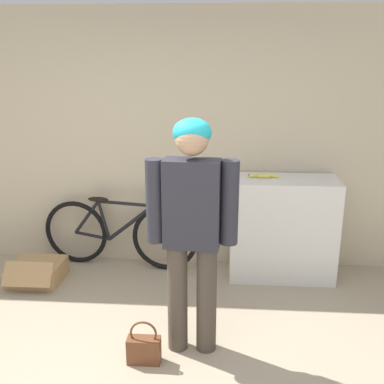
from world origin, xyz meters
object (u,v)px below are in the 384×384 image
(person, at_px, (192,221))
(handbag, at_px, (144,348))
(bicycle, at_px, (119,233))
(banana, at_px, (263,176))
(cardboard_box, at_px, (37,272))

(person, height_order, handbag, person)
(bicycle, distance_m, handbag, 1.65)
(handbag, bearing_deg, person, 30.51)
(bicycle, height_order, handbag, bicycle)
(banana, bearing_deg, cardboard_box, -171.62)
(person, relative_size, handbag, 5.18)
(bicycle, xyz_separation_m, banana, (1.45, -0.07, 0.66))
(bicycle, distance_m, banana, 1.60)
(banana, relative_size, handbag, 0.92)
(person, bearing_deg, cardboard_box, 154.00)
(handbag, bearing_deg, bicycle, 108.59)
(person, distance_m, handbag, 0.99)
(person, xyz_separation_m, cardboard_box, (-1.59, 0.95, -0.93))
(banana, xyz_separation_m, handbag, (-0.93, -1.47, -0.92))
(cardboard_box, bearing_deg, handbag, -42.32)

